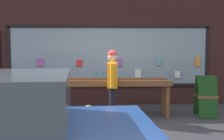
{
  "coord_description": "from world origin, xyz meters",
  "views": [
    {
      "loc": [
        -0.29,
        -6.54,
        1.74
      ],
      "look_at": [
        -0.0,
        0.71,
        1.14
      ],
      "focal_mm": 50.0,
      "sensor_mm": 36.0,
      "label": 1
    }
  ],
  "objects_px": {
    "display_table_main": "(112,86)",
    "sandwich_board_sign": "(206,96)",
    "person_browsing": "(112,80)",
    "small_dog": "(92,112)"
  },
  "relations": [
    {
      "from": "display_table_main",
      "to": "small_dog",
      "type": "height_order",
      "value": "display_table_main"
    },
    {
      "from": "person_browsing",
      "to": "small_dog",
      "type": "relative_size",
      "value": 3.24
    },
    {
      "from": "small_dog",
      "to": "sandwich_board_sign",
      "type": "xyz_separation_m",
      "value": [
        2.72,
        0.72,
        0.21
      ]
    },
    {
      "from": "display_table_main",
      "to": "small_dog",
      "type": "relative_size",
      "value": 5.64
    },
    {
      "from": "person_browsing",
      "to": "sandwich_board_sign",
      "type": "height_order",
      "value": "person_browsing"
    },
    {
      "from": "display_table_main",
      "to": "sandwich_board_sign",
      "type": "bearing_deg",
      "value": -3.29
    },
    {
      "from": "person_browsing",
      "to": "small_dog",
      "type": "distance_m",
      "value": 0.86
    },
    {
      "from": "small_dog",
      "to": "sandwich_board_sign",
      "type": "distance_m",
      "value": 2.82
    },
    {
      "from": "display_table_main",
      "to": "person_browsing",
      "type": "distance_m",
      "value": 0.58
    },
    {
      "from": "display_table_main",
      "to": "person_browsing",
      "type": "xyz_separation_m",
      "value": [
        -0.01,
        -0.54,
        0.21
      ]
    }
  ]
}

